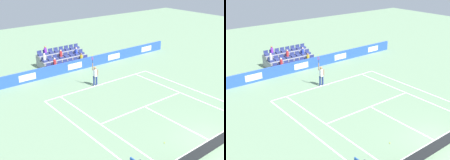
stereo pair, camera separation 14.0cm
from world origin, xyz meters
The scene contains 14 objects.
ground_plane centered at (0.00, 0.00, 0.00)m, with size 80.00×80.00×0.00m, color gray.
line_baseline centered at (0.00, -11.89, 0.00)m, with size 10.97×0.10×0.01m, color white.
line_service centered at (0.00, -6.40, 0.00)m, with size 8.23×0.10×0.01m, color white.
line_centre_service centered at (0.00, -3.20, 0.00)m, with size 0.10×6.40×0.01m, color white.
line_singles_sideline_left centered at (4.12, -5.95, 0.00)m, with size 0.10×11.89×0.01m, color white.
line_singles_sideline_right centered at (-4.12, -5.95, 0.00)m, with size 0.10×11.89×0.01m, color white.
line_doubles_sideline_left centered at (5.49, -5.95, 0.00)m, with size 0.10×11.89×0.01m, color white.
line_doubles_sideline_right centered at (-5.49, -5.95, 0.00)m, with size 0.10×11.89×0.01m, color white.
line_centre_mark centered at (0.00, -11.79, 0.00)m, with size 0.10×0.20×0.01m, color white.
sponsor_barrier centered at (0.00, -16.36, 0.53)m, with size 24.81×0.22×1.06m.
tennis_net centered at (0.00, 0.00, 0.49)m, with size 11.97×0.10×1.07m.
tennis_player centered at (0.58, -11.97, 0.99)m, with size 0.51×0.39×2.85m.
stadium_stand centered at (0.01, -18.67, 0.55)m, with size 4.96×2.85×2.15m.
loose_tennis_ball centered at (2.40, -2.22, 0.03)m, with size 0.07×0.07×0.07m, color #D1E533.
Camera 2 is at (13.90, 7.43, 10.10)m, focal length 46.59 mm.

